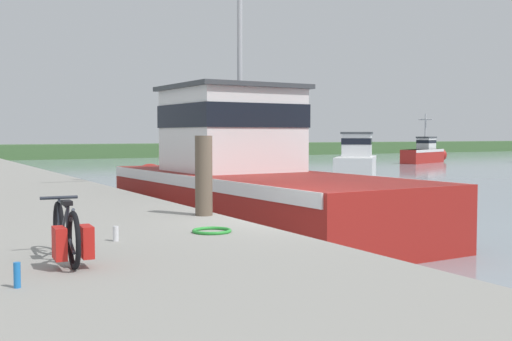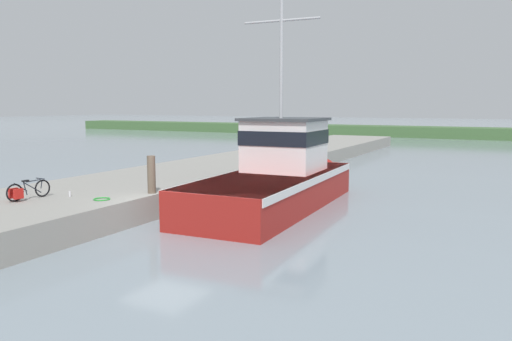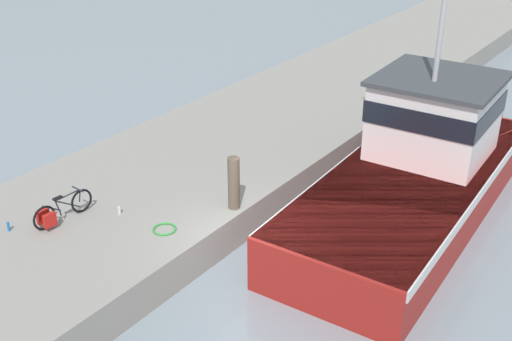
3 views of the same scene
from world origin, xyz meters
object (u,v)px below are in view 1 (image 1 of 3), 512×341
at_px(boat_red_outer, 356,161).
at_px(bicycle_touring, 68,235).
at_px(water_bottle_by_bike, 116,234).
at_px(mooring_post, 204,176).
at_px(fishing_boat_main, 246,177).
at_px(boat_green_anchored, 425,153).
at_px(water_bottle_on_curb, 17,275).

bearing_deg(boat_red_outer, bicycle_touring, -92.05).
relative_size(boat_red_outer, water_bottle_by_bike, 27.04).
bearing_deg(mooring_post, water_bottle_by_bike, -137.95).
height_order(fishing_boat_main, water_bottle_by_bike, fishing_boat_main).
distance_m(boat_green_anchored, mooring_post, 45.90).
distance_m(boat_green_anchored, water_bottle_by_bike, 48.81).
xyz_separation_m(boat_green_anchored, boat_red_outer, (-16.44, -11.95, 0.10)).
bearing_deg(water_bottle_on_curb, fishing_boat_main, 51.02).
xyz_separation_m(boat_red_outer, mooring_post, (-17.74, -18.67, 0.75)).
distance_m(mooring_post, water_bottle_on_curb, 5.58).
bearing_deg(fishing_boat_main, mooring_post, -128.13).
distance_m(fishing_boat_main, boat_red_outer, 20.36).
bearing_deg(water_bottle_by_bike, mooring_post, 42.05).
relative_size(mooring_post, water_bottle_on_curb, 5.86).
xyz_separation_m(boat_green_anchored, mooring_post, (-34.18, -30.62, 0.86)).
bearing_deg(water_bottle_by_bike, bicycle_touring, -126.78).
distance_m(boat_red_outer, water_bottle_on_curb, 31.31).
xyz_separation_m(mooring_post, water_bottle_by_bike, (-2.17, -1.96, -0.61)).
xyz_separation_m(boat_green_anchored, water_bottle_on_curb, (-37.92, -34.73, 0.27)).
bearing_deg(boat_red_outer, water_bottle_on_curb, -91.74).
height_order(fishing_boat_main, water_bottle_on_curb, fishing_boat_main).
relative_size(boat_green_anchored, water_bottle_on_curb, 27.90).
bearing_deg(water_bottle_by_bike, water_bottle_on_curb, -126.19).
relative_size(boat_red_outer, mooring_post, 3.90).
height_order(fishing_boat_main, mooring_post, fishing_boat_main).
height_order(boat_green_anchored, water_bottle_by_bike, boat_green_anchored).
bearing_deg(water_bottle_on_curb, water_bottle_by_bike, 53.81).
xyz_separation_m(boat_green_anchored, bicycle_touring, (-37.23, -33.77, 0.47)).
xyz_separation_m(boat_green_anchored, water_bottle_by_bike, (-36.35, -32.58, 0.25)).
distance_m(fishing_boat_main, bicycle_touring, 9.82).
bearing_deg(fishing_boat_main, bicycle_touring, -131.98).
distance_m(boat_red_outer, water_bottle_by_bike, 28.67).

